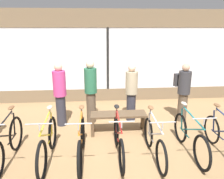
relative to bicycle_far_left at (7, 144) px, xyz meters
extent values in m
plane|color=#99754C|center=(2.21, 0.16, -0.40)|extent=(24.00, 24.00, 0.00)
cube|color=#7A664C|center=(2.21, 3.68, -0.18)|extent=(12.00, 0.08, 0.45)
cube|color=white|center=(2.21, 3.68, 1.12)|extent=(12.00, 0.04, 2.15)
cube|color=#7A664C|center=(2.21, 3.68, 2.50)|extent=(12.00, 0.08, 0.60)
cube|color=black|center=(2.21, 3.65, 1.12)|extent=(0.08, 0.02, 2.15)
torus|color=black|center=(0.00, 0.52, -0.03)|extent=(0.05, 0.74, 0.74)
cylinder|color=black|center=(0.00, -0.05, 0.21)|extent=(0.03, 0.99, 0.51)
cylinder|color=black|center=(0.00, 0.48, 0.21)|extent=(0.03, 0.11, 0.49)
cylinder|color=black|center=(0.00, -0.02, 0.48)|extent=(0.03, 0.92, 0.10)
cylinder|color=black|center=(0.00, 0.28, -0.03)|extent=(0.03, 0.48, 0.03)
cylinder|color=#B2B2B7|center=(0.00, 0.44, 0.52)|extent=(0.02, 0.02, 0.14)
ellipsoid|color=brown|center=(0.00, 0.44, 0.60)|extent=(0.11, 0.22, 0.06)
torus|color=black|center=(0.78, 0.50, -0.05)|extent=(0.06, 0.72, 0.72)
torus|color=black|center=(0.78, -0.54, -0.05)|extent=(0.06, 0.72, 0.72)
cylinder|color=gold|center=(0.78, -0.06, 0.19)|extent=(0.03, 0.98, 0.51)
cylinder|color=gold|center=(0.78, 0.46, 0.19)|extent=(0.03, 0.11, 0.49)
cylinder|color=gold|center=(0.78, -0.03, 0.47)|extent=(0.03, 0.91, 0.10)
cylinder|color=gold|center=(0.78, 0.27, -0.05)|extent=(0.03, 0.47, 0.03)
cylinder|color=#B2B2B7|center=(0.78, 0.42, 0.50)|extent=(0.02, 0.02, 0.14)
ellipsoid|color=#B2A893|center=(0.78, 0.42, 0.58)|extent=(0.11, 0.22, 0.06)
cylinder|color=#B2B2B7|center=(0.78, -0.48, 0.56)|extent=(0.02, 0.02, 0.12)
cylinder|color=#ADADB2|center=(0.78, -0.48, 0.62)|extent=(0.46, 0.02, 0.02)
torus|color=black|center=(1.45, 0.50, -0.06)|extent=(0.06, 0.70, 0.70)
torus|color=black|center=(1.45, -0.56, -0.06)|extent=(0.06, 0.70, 0.70)
cylinder|color=orange|center=(1.45, -0.07, 0.18)|extent=(0.03, 1.00, 0.51)
cylinder|color=orange|center=(1.45, 0.46, 0.18)|extent=(0.03, 0.11, 0.49)
cylinder|color=orange|center=(1.45, -0.04, 0.46)|extent=(0.03, 0.93, 0.10)
cylinder|color=orange|center=(1.45, 0.26, -0.06)|extent=(0.03, 0.48, 0.03)
cylinder|color=#B2B2B7|center=(1.45, 0.42, 0.49)|extent=(0.02, 0.02, 0.14)
ellipsoid|color=brown|center=(1.45, 0.42, 0.57)|extent=(0.11, 0.22, 0.06)
cylinder|color=#B2B2B7|center=(1.45, -0.50, 0.55)|extent=(0.02, 0.02, 0.12)
cylinder|color=#ADADB2|center=(1.45, -0.50, 0.61)|extent=(0.46, 0.02, 0.02)
torus|color=black|center=(2.20, 0.51, -0.07)|extent=(0.05, 0.67, 0.67)
torus|color=black|center=(2.20, -0.50, -0.07)|extent=(0.05, 0.67, 0.67)
cylinder|color=red|center=(2.20, -0.04, 0.17)|extent=(0.03, 0.95, 0.51)
cylinder|color=red|center=(2.20, 0.47, 0.17)|extent=(0.03, 0.11, 0.49)
cylinder|color=red|center=(2.20, -0.01, 0.44)|extent=(0.03, 0.88, 0.10)
cylinder|color=red|center=(2.20, 0.28, -0.07)|extent=(0.03, 0.46, 0.03)
cylinder|color=#B2B2B7|center=(2.20, 0.43, 0.48)|extent=(0.02, 0.02, 0.14)
ellipsoid|color=black|center=(2.20, 0.43, 0.56)|extent=(0.11, 0.22, 0.06)
cylinder|color=#B2B2B7|center=(2.20, -0.44, 0.54)|extent=(0.02, 0.02, 0.12)
cylinder|color=#ADADB2|center=(2.20, -0.44, 0.60)|extent=(0.46, 0.02, 0.02)
torus|color=black|center=(2.92, 0.40, -0.08)|extent=(0.05, 0.66, 0.66)
torus|color=black|center=(2.92, -0.59, -0.08)|extent=(0.05, 0.66, 0.66)
cylinder|color=#BCBCC1|center=(2.92, -0.13, 0.16)|extent=(0.03, 0.92, 0.51)
cylinder|color=#BCBCC1|center=(2.92, 0.36, 0.16)|extent=(0.03, 0.11, 0.49)
cylinder|color=#BCBCC1|center=(2.92, -0.10, 0.44)|extent=(0.03, 0.85, 0.10)
cylinder|color=#BCBCC1|center=(2.92, 0.18, -0.08)|extent=(0.03, 0.44, 0.03)
cylinder|color=#B2B2B7|center=(2.92, 0.32, 0.47)|extent=(0.02, 0.02, 0.14)
ellipsoid|color=brown|center=(2.92, 0.32, 0.55)|extent=(0.11, 0.22, 0.06)
cylinder|color=#B2B2B7|center=(2.92, -0.53, 0.53)|extent=(0.02, 0.02, 0.12)
cylinder|color=#ADADB2|center=(2.92, -0.53, 0.59)|extent=(0.46, 0.02, 0.02)
torus|color=black|center=(3.71, 0.56, -0.06)|extent=(0.05, 0.68, 0.68)
torus|color=black|center=(3.71, -0.51, -0.06)|extent=(0.05, 0.68, 0.68)
cylinder|color=#1E7A7F|center=(3.71, -0.02, 0.18)|extent=(0.03, 1.00, 0.51)
cylinder|color=#1E7A7F|center=(3.71, 0.52, 0.18)|extent=(0.03, 0.11, 0.49)
cylinder|color=#1E7A7F|center=(3.71, 0.01, 0.45)|extent=(0.03, 0.93, 0.10)
cylinder|color=#1E7A7F|center=(3.71, 0.31, -0.06)|extent=(0.03, 0.48, 0.03)
cylinder|color=#B2B2B7|center=(3.71, 0.48, 0.49)|extent=(0.02, 0.02, 0.14)
ellipsoid|color=#B2A893|center=(3.71, 0.48, 0.57)|extent=(0.11, 0.22, 0.06)
cylinder|color=#B2B2B7|center=(3.71, -0.45, 0.55)|extent=(0.02, 0.02, 0.12)
cylinder|color=#ADADB2|center=(3.71, -0.45, 0.61)|extent=(0.46, 0.02, 0.02)
torus|color=black|center=(4.41, 0.43, -0.08)|extent=(0.04, 0.65, 0.65)
cylinder|color=navy|center=(4.41, 0.39, 0.16)|extent=(0.03, 0.11, 0.49)
cylinder|color=navy|center=(4.41, 0.20, -0.08)|extent=(0.03, 0.48, 0.03)
cylinder|color=#B2B2B7|center=(4.41, 0.35, 0.47)|extent=(0.02, 0.02, 0.14)
ellipsoid|color=brown|center=(4.41, 0.35, 0.55)|extent=(0.11, 0.22, 0.06)
cube|color=brown|center=(2.32, 1.12, 0.09)|extent=(1.40, 0.44, 0.05)
cube|color=brown|center=(1.66, 0.94, -0.17)|extent=(0.08, 0.08, 0.47)
cube|color=brown|center=(2.98, 0.94, -0.17)|extent=(0.08, 0.08, 0.47)
cube|color=brown|center=(1.66, 1.30, -0.17)|extent=(0.08, 0.08, 0.47)
cube|color=brown|center=(2.98, 1.30, -0.17)|extent=(0.08, 0.08, 0.47)
cylinder|color=brown|center=(4.22, 1.72, 0.00)|extent=(0.34, 0.34, 0.81)
cylinder|color=#333338|center=(4.22, 1.72, 0.72)|extent=(0.45, 0.45, 0.64)
sphere|color=tan|center=(4.22, 1.72, 1.15)|extent=(0.21, 0.21, 0.21)
cube|color=#38383D|center=(4.13, 1.94, 0.75)|extent=(0.28, 0.22, 0.36)
cylinder|color=brown|center=(1.62, 1.85, 0.03)|extent=(0.34, 0.34, 0.86)
cylinder|color=#286647|center=(1.62, 1.85, 0.80)|extent=(0.45, 0.45, 0.68)
sphere|color=beige|center=(1.62, 1.85, 1.25)|extent=(0.22, 0.22, 0.22)
cylinder|color=#2D2D38|center=(0.81, 1.69, 0.02)|extent=(0.32, 0.32, 0.85)
cylinder|color=#D13D84|center=(0.81, 1.69, 0.78)|extent=(0.42, 0.42, 0.67)
sphere|color=beige|center=(0.81, 1.69, 1.22)|extent=(0.22, 0.22, 0.22)
cylinder|color=#2D2D38|center=(2.76, 1.87, 0.00)|extent=(0.36, 0.36, 0.80)
cylinder|color=tan|center=(2.76, 1.87, 0.71)|extent=(0.47, 0.47, 0.63)
sphere|color=beige|center=(2.76, 1.87, 1.13)|extent=(0.21, 0.21, 0.21)
camera|label=1|loc=(1.75, -3.96, 2.20)|focal=35.00mm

